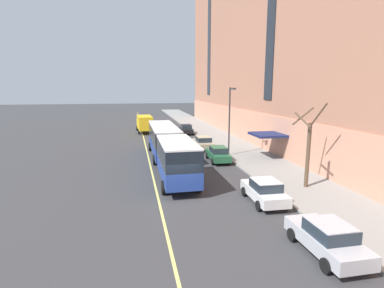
# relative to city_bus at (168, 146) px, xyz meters

# --- Properties ---
(ground_plane) EXTENTS (260.00, 260.00, 0.00)m
(ground_plane) POSITION_rel_city_bus_xyz_m (-0.28, -9.00, -2.02)
(ground_plane) COLOR #38383A
(sidewalk) EXTENTS (5.82, 160.00, 0.15)m
(sidewalk) POSITION_rel_city_bus_xyz_m (9.32, -6.00, -1.94)
(sidewalk) COLOR gray
(sidewalk) RESTS_ON ground
(city_bus) EXTENTS (2.90, 18.45, 3.45)m
(city_bus) POSITION_rel_city_bus_xyz_m (0.00, 0.00, 0.00)
(city_bus) COLOR navy
(city_bus) RESTS_ON ground
(parked_car_green_0) EXTENTS (2.03, 4.50, 1.56)m
(parked_car_green_0) POSITION_rel_city_bus_xyz_m (5.21, 0.88, -1.23)
(parked_car_green_0) COLOR #23603D
(parked_car_green_0) RESTS_ON ground
(parked_car_silver_2) EXTENTS (2.01, 4.29, 1.56)m
(parked_car_silver_2) POSITION_rel_city_bus_xyz_m (5.16, -16.83, -1.23)
(parked_car_silver_2) COLOR #B7B7BC
(parked_car_silver_2) RESTS_ON ground
(parked_car_black_4) EXTENTS (2.05, 4.38, 1.56)m
(parked_car_black_4) POSITION_rel_city_bus_xyz_m (5.29, 19.81, -1.23)
(parked_car_black_4) COLOR black
(parked_car_black_4) RESTS_ON ground
(parked_car_champagne_5) EXTENTS (2.07, 4.59, 1.56)m
(parked_car_champagne_5) POSITION_rel_city_bus_xyz_m (5.20, 7.39, -1.23)
(parked_car_champagne_5) COLOR #BCAD89
(parked_car_champagne_5) RESTS_ON ground
(parked_car_white_6) EXTENTS (2.06, 4.25, 1.56)m
(parked_car_white_6) POSITION_rel_city_bus_xyz_m (5.07, -10.48, -1.23)
(parked_car_white_6) COLOR silver
(parked_car_white_6) RESTS_ON ground
(box_truck) EXTENTS (2.61, 7.33, 2.87)m
(box_truck) POSITION_rel_city_bus_xyz_m (-1.32, 22.61, -0.36)
(box_truck) COLOR gold
(box_truck) RESTS_ON ground
(street_tree_mid_block) EXTENTS (1.82, 1.95, 6.25)m
(street_tree_mid_block) POSITION_rel_city_bus_xyz_m (9.29, -8.47, 1.10)
(street_tree_mid_block) COLOR brown
(street_tree_mid_block) RESTS_ON sidewalk
(street_lamp) EXTENTS (0.36, 1.48, 7.32)m
(street_lamp) POSITION_rel_city_bus_xyz_m (7.01, 2.74, 2.58)
(street_lamp) COLOR #2D2D30
(street_lamp) RESTS_ON sidewalk
(lane_centerline) EXTENTS (0.16, 140.00, 0.01)m
(lane_centerline) POSITION_rel_city_bus_xyz_m (-1.70, -6.00, -2.01)
(lane_centerline) COLOR #E0D66B
(lane_centerline) RESTS_ON ground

